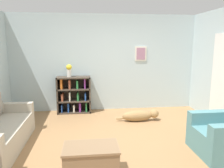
{
  "coord_description": "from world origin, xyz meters",
  "views": [
    {
      "loc": [
        -0.47,
        -3.72,
        1.82
      ],
      "look_at": [
        0.0,
        0.4,
        1.05
      ],
      "focal_mm": 35.0,
      "sensor_mm": 36.0,
      "label": 1
    }
  ],
  "objects_px": {
    "bookshelf": "(74,95)",
    "coffee_table": "(91,161)",
    "dog": "(140,115)",
    "vase": "(69,70)"
  },
  "relations": [
    {
      "from": "coffee_table",
      "to": "vase",
      "type": "distance_m",
      "value": 3.15
    },
    {
      "from": "dog",
      "to": "vase",
      "type": "height_order",
      "value": "vase"
    },
    {
      "from": "bookshelf",
      "to": "vase",
      "type": "bearing_deg",
      "value": -169.72
    },
    {
      "from": "bookshelf",
      "to": "coffee_table",
      "type": "bearing_deg",
      "value": -82.54
    },
    {
      "from": "bookshelf",
      "to": "coffee_table",
      "type": "xyz_separation_m",
      "value": [
        0.39,
        -2.99,
        -0.23
      ]
    },
    {
      "from": "bookshelf",
      "to": "coffee_table",
      "type": "height_order",
      "value": "bookshelf"
    },
    {
      "from": "coffee_table",
      "to": "dog",
      "type": "bearing_deg",
      "value": 60.29
    },
    {
      "from": "dog",
      "to": "vase",
      "type": "bearing_deg",
      "value": 153.08
    },
    {
      "from": "bookshelf",
      "to": "coffee_table",
      "type": "relative_size",
      "value": 1.28
    },
    {
      "from": "bookshelf",
      "to": "vase",
      "type": "height_order",
      "value": "vase"
    }
  ]
}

